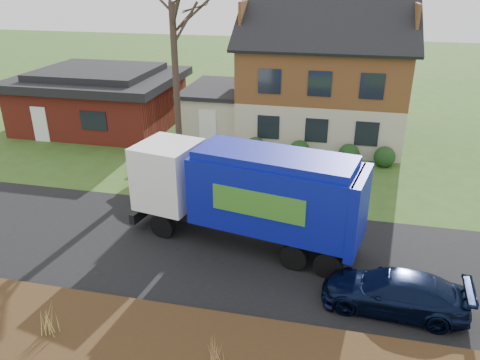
# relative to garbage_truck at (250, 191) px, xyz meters

# --- Properties ---
(ground) EXTENTS (120.00, 120.00, 0.00)m
(ground) POSITION_rel_garbage_truck_xyz_m (-0.30, -0.81, -2.12)
(ground) COLOR #354E1A
(ground) RESTS_ON ground
(road) EXTENTS (80.00, 7.00, 0.02)m
(road) POSITION_rel_garbage_truck_xyz_m (-0.30, -0.81, -2.11)
(road) COLOR black
(road) RESTS_ON ground
(mulch_verge) EXTENTS (80.00, 3.50, 0.30)m
(mulch_verge) POSITION_rel_garbage_truck_xyz_m (-0.30, -6.11, -1.97)
(mulch_verge) COLOR #301F10
(mulch_verge) RESTS_ON ground
(main_house) EXTENTS (12.95, 8.95, 9.26)m
(main_house) POSITION_rel_garbage_truck_xyz_m (1.19, 13.09, 1.91)
(main_house) COLOR beige
(main_house) RESTS_ON ground
(ranch_house) EXTENTS (9.80, 8.20, 3.70)m
(ranch_house) POSITION_rel_garbage_truck_xyz_m (-12.30, 12.19, -0.31)
(ranch_house) COLOR maroon
(ranch_house) RESTS_ON ground
(garbage_truck) EXTENTS (8.86, 3.93, 3.68)m
(garbage_truck) POSITION_rel_garbage_truck_xyz_m (0.00, 0.00, 0.00)
(garbage_truck) COLOR black
(garbage_truck) RESTS_ON ground
(silver_sedan) EXTENTS (5.26, 3.36, 1.64)m
(silver_sedan) POSITION_rel_garbage_truck_xyz_m (-3.95, 3.96, -1.30)
(silver_sedan) COLOR #ABADB3
(silver_sedan) RESTS_ON ground
(navy_wagon) EXTENTS (4.33, 2.06, 1.22)m
(navy_wagon) POSITION_rel_garbage_truck_xyz_m (4.94, -2.76, -1.51)
(navy_wagon) COLOR black
(navy_wagon) RESTS_ON ground
(grass_clump_west) EXTENTS (0.33, 0.27, 0.88)m
(grass_clump_west) POSITION_rel_garbage_truck_xyz_m (-4.21, -6.21, -1.38)
(grass_clump_west) COLOR #A58F48
(grass_clump_west) RESTS_ON mulch_verge
(grass_clump_mid) EXTENTS (0.32, 0.26, 0.88)m
(grass_clump_mid) POSITION_rel_garbage_truck_xyz_m (0.48, -6.37, -1.38)
(grass_clump_mid) COLOR #B0804D
(grass_clump_mid) RESTS_ON mulch_verge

